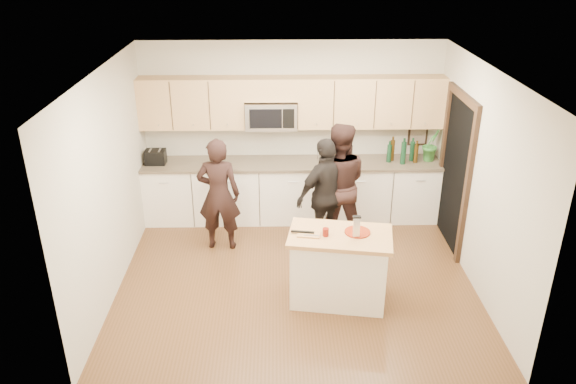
{
  "coord_description": "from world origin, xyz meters",
  "views": [
    {
      "loc": [
        -0.23,
        -6.21,
        4.07
      ],
      "look_at": [
        -0.09,
        0.35,
        1.05
      ],
      "focal_mm": 35.0,
      "sensor_mm": 36.0,
      "label": 1
    }
  ],
  "objects_px": {
    "island": "(339,267)",
    "woman_center": "(338,184)",
    "woman_right": "(326,195)",
    "toaster": "(156,157)",
    "woman_left": "(219,195)"
  },
  "relations": [
    {
      "from": "woman_right",
      "to": "woman_center",
      "type": "bearing_deg",
      "value": -163.12
    },
    {
      "from": "woman_left",
      "to": "woman_center",
      "type": "xyz_separation_m",
      "value": [
        1.65,
        0.15,
        0.08
      ]
    },
    {
      "from": "toaster",
      "to": "woman_center",
      "type": "relative_size",
      "value": 0.17
    },
    {
      "from": "island",
      "to": "toaster",
      "type": "bearing_deg",
      "value": 148.87
    },
    {
      "from": "woman_left",
      "to": "woman_right",
      "type": "distance_m",
      "value": 1.48
    },
    {
      "from": "toaster",
      "to": "woman_center",
      "type": "distance_m",
      "value": 2.76
    },
    {
      "from": "toaster",
      "to": "island",
      "type": "bearing_deg",
      "value": -40.49
    },
    {
      "from": "island",
      "to": "woman_right",
      "type": "distance_m",
      "value": 1.31
    },
    {
      "from": "woman_right",
      "to": "island",
      "type": "bearing_deg",
      "value": 60.08
    },
    {
      "from": "woman_center",
      "to": "woman_right",
      "type": "relative_size",
      "value": 1.09
    },
    {
      "from": "toaster",
      "to": "woman_right",
      "type": "bearing_deg",
      "value": -20.26
    },
    {
      "from": "island",
      "to": "woman_right",
      "type": "relative_size",
      "value": 0.79
    },
    {
      "from": "island",
      "to": "toaster",
      "type": "height_order",
      "value": "toaster"
    },
    {
      "from": "island",
      "to": "woman_center",
      "type": "relative_size",
      "value": 0.73
    },
    {
      "from": "woman_center",
      "to": "woman_left",
      "type": "bearing_deg",
      "value": 7.19
    }
  ]
}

